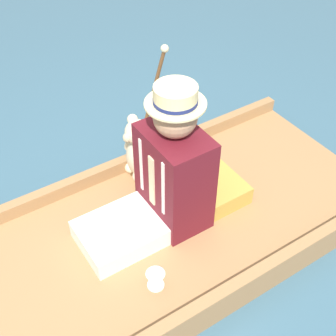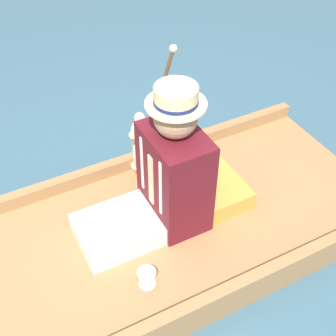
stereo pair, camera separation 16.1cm
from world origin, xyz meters
TOP-DOWN VIEW (x-y plane):
  - ground_plane at (0.00, 0.00)m, footprint 16.00×16.00m
  - punt_boat at (0.00, 0.00)m, footprint 1.11×2.68m
  - seat_cushion at (0.08, -0.48)m, footprint 0.39×0.28m
  - seated_person at (0.05, -0.15)m, footprint 0.37×0.68m
  - teddy_bear at (0.43, -0.21)m, footprint 0.28×0.17m
  - wine_glass at (-0.28, 0.12)m, footprint 0.09×0.09m
  - walking_cane at (0.45, -0.31)m, footprint 0.04×0.27m

SIDE VIEW (x-z plane):
  - ground_plane at x=0.00m, z-range 0.00..0.00m
  - punt_boat at x=0.00m, z-range -0.03..0.16m
  - seat_cushion at x=0.08m, z-range 0.11..0.22m
  - wine_glass at x=-0.28m, z-range 0.13..0.22m
  - teddy_bear at x=0.43m, z-range 0.10..0.50m
  - seated_person at x=0.05m, z-range 0.01..0.83m
  - walking_cane at x=0.45m, z-range 0.18..0.96m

